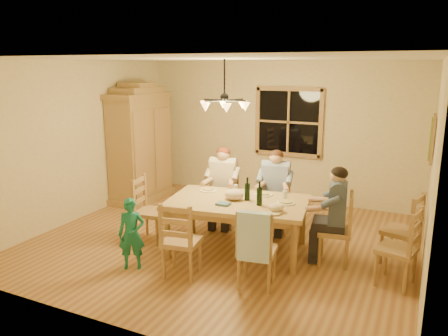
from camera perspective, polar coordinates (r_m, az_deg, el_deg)
The scene contains 33 objects.
floor at distance 6.75m, azimuth 0.06°, elevation -9.50°, with size 5.50×5.50×0.00m, color #985E37.
ceiling at distance 6.23m, azimuth 0.06°, elevation 14.08°, with size 5.50×5.00×0.02m, color white.
wall_back at distance 8.64m, azimuth 7.18°, elevation 4.75°, with size 5.50×0.02×2.70m, color beige.
wall_left at distance 7.91m, azimuth -18.30°, elevation 3.40°, with size 0.02×5.00×2.70m, color beige.
wall_right at distance 5.77m, azimuth 25.60°, elevation -0.68°, with size 0.02×5.00×2.70m, color beige.
window at distance 8.53m, azimuth 8.43°, elevation 5.96°, with size 1.30×0.06×1.30m.
painting at distance 6.90m, azimuth 25.56°, elevation 3.54°, with size 0.06×0.78×0.64m.
chandelier at distance 6.25m, azimuth 0.06°, elevation 8.36°, with size 0.77×0.68×0.71m.
armoire at distance 8.71m, azimuth -10.85°, elevation 2.73°, with size 0.66×1.40×2.30m.
dining_table at distance 6.18m, azimuth 1.78°, elevation -5.11°, with size 2.10×1.47×0.76m.
chair_far_left at distance 7.26m, azimuth -0.12°, elevation -5.29°, with size 0.50×0.48×0.99m.
chair_far_right at distance 7.07m, azimuth 6.62°, elevation -5.89°, with size 0.50×0.48×0.99m.
chair_near_left at distance 5.65m, azimuth -5.51°, elevation -10.93°, with size 0.50×0.48×0.99m.
chair_near_right at distance 5.39m, azimuth 4.32°, elevation -12.14°, with size 0.50×0.48×0.99m.
chair_end_left at distance 6.75m, azimuth -9.44°, elevation -6.93°, with size 0.48×0.50×0.99m.
chair_end_right at distance 6.13m, azimuth 14.17°, elevation -9.28°, with size 0.48×0.50×0.99m.
adult_woman at distance 7.10m, azimuth -0.12°, elevation -1.18°, with size 0.44×0.47×0.87m.
adult_plaid_man at distance 6.92m, azimuth 6.74°, elevation -1.67°, with size 0.44×0.47×0.87m.
adult_slate_man at distance 5.95m, azimuth 14.46°, elevation -4.48°, with size 0.47×0.44×0.87m.
towel at distance 5.06m, azimuth 3.93°, elevation -8.97°, with size 0.38×0.10×0.58m, color #B8D8F9.
wine_bottle_a at distance 6.13m, azimuth 3.06°, elevation -2.73°, with size 0.08×0.08×0.33m, color black.
wine_bottle_b at distance 5.92m, azimuth 4.65°, elevation -3.33°, with size 0.08×0.08×0.33m, color black.
plate_woman at distance 6.61m, azimuth -2.01°, elevation -2.92°, with size 0.26×0.26×0.02m, color white.
plate_plaid at distance 6.42m, azimuth 5.20°, elevation -3.46°, with size 0.26×0.26×0.02m, color white.
plate_slate at distance 6.07m, azimuth 8.05°, elevation -4.54°, with size 0.26×0.26×0.02m, color white.
wine_glass_a at distance 6.44m, azimuth 1.56°, elevation -2.81°, with size 0.06×0.06×0.14m, color silver.
wine_glass_b at distance 6.19m, azimuth 7.94°, elevation -3.59°, with size 0.06×0.06×0.14m, color silver.
cap at distance 5.71m, azimuth 6.81°, elevation -5.15°, with size 0.20×0.20×0.11m, color beige.
napkin at distance 5.95m, azimuth -0.09°, elevation -4.71°, with size 0.18×0.14×0.03m, color slate.
cloth_bundle at distance 6.16m, azimuth 1.31°, elevation -3.48°, with size 0.28×0.22×0.15m, color beige.
child at distance 5.86m, azimuth -11.98°, elevation -8.41°, with size 0.35×0.23×0.95m, color #1A7765.
chair_spare_front at distance 5.78m, azimuth 21.51°, elevation -11.26°, with size 0.51×0.52×0.99m.
chair_spare_back at distance 6.39m, azimuth 21.96°, elevation -8.93°, with size 0.53×0.54×0.99m.
Camera 1 is at (2.66, -5.63, 2.61)m, focal length 35.00 mm.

